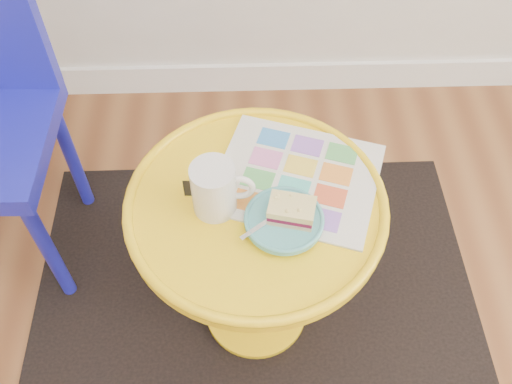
{
  "coord_description": "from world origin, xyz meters",
  "views": [
    {
      "loc": [
        -0.15,
        0.31,
        1.55
      ],
      "look_at": [
        -0.13,
        1.04,
        0.58
      ],
      "focal_mm": 40.0,
      "sensor_mm": 36.0,
      "label": 1
    }
  ],
  "objects_px": {
    "plate": "(284,220)",
    "side_table": "(256,241)",
    "newspaper": "(297,177)",
    "mug": "(215,188)"
  },
  "relations": [
    {
      "from": "plate",
      "to": "side_table",
      "type": "bearing_deg",
      "value": 133.71
    },
    {
      "from": "newspaper",
      "to": "mug",
      "type": "distance_m",
      "value": 0.2
    },
    {
      "from": "newspaper",
      "to": "mug",
      "type": "xyz_separation_m",
      "value": [
        -0.18,
        -0.07,
        0.06
      ]
    },
    {
      "from": "newspaper",
      "to": "plate",
      "type": "height_order",
      "value": "plate"
    },
    {
      "from": "mug",
      "to": "plate",
      "type": "xyz_separation_m",
      "value": [
        0.14,
        -0.05,
        -0.05
      ]
    },
    {
      "from": "newspaper",
      "to": "mug",
      "type": "bearing_deg",
      "value": -139.62
    },
    {
      "from": "mug",
      "to": "plate",
      "type": "distance_m",
      "value": 0.16
    },
    {
      "from": "side_table",
      "to": "mug",
      "type": "relative_size",
      "value": 4.25
    },
    {
      "from": "newspaper",
      "to": "plate",
      "type": "distance_m",
      "value": 0.13
    },
    {
      "from": "newspaper",
      "to": "plate",
      "type": "xyz_separation_m",
      "value": [
        -0.04,
        -0.13,
        0.01
      ]
    }
  ]
}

